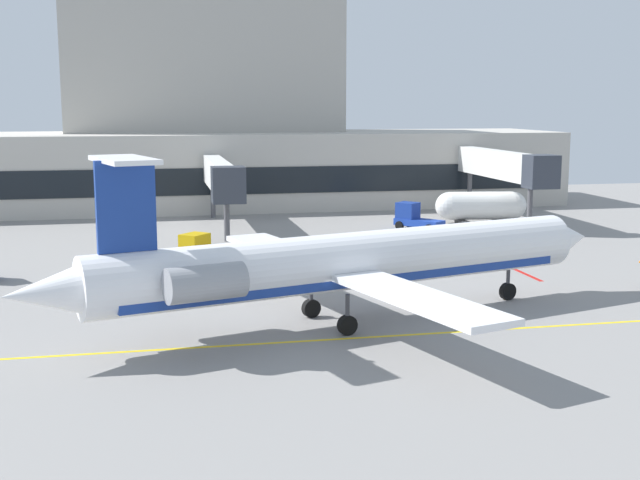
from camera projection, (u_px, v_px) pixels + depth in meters
ground at (347, 328)px, 38.02m from camera, size 120.00×120.00×0.11m
terminal_building at (197, 135)px, 82.66m from camera, size 74.52×15.82×21.26m
jet_bridge_west at (220, 177)px, 66.16m from camera, size 2.40×17.42×5.76m
jet_bridge_east at (505, 166)px, 71.26m from camera, size 2.40×17.10×6.27m
regional_jet at (343, 262)px, 38.14m from camera, size 30.01×22.03×8.15m
baggage_tug at (202, 251)px, 52.27m from camera, size 3.75×3.64×2.03m
belt_loader at (414, 218)px, 67.31m from camera, size 3.79×4.09×2.21m
fuel_tank at (481, 206)px, 70.67m from camera, size 7.91×3.17×2.77m
safety_cone_alpha at (95, 295)px, 43.36m from camera, size 0.47×0.47×0.55m
safety_cone_bravo at (171, 297)px, 42.80m from camera, size 0.47×0.47×0.55m
safety_cone_charlie at (326, 283)px, 46.12m from camera, size 0.47×0.47×0.55m
safety_cone_delta at (474, 268)px, 50.39m from camera, size 0.47×0.47×0.55m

